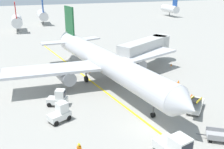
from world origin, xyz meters
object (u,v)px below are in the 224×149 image
object	(u,v)px
jet_bridge	(148,46)
baggage_tug_by_cargo_door	(58,99)
safety_cone_nose_left	(171,65)
baggage_cart_loaded	(222,136)
belt_loader_forward_hold	(160,87)
belt_loader_aft_hold	(195,105)
safety_cone_wingtip_right	(178,82)
baggage_tug_near_wing	(60,113)
safety_cone_nose_right	(192,95)
safety_cone_wingtip_left	(90,71)
airliner	(103,61)
pushback_tug	(176,147)

from	to	relation	value
jet_bridge	baggage_tug_by_cargo_door	bearing A→B (deg)	-148.52
safety_cone_nose_left	baggage_cart_loaded	bearing A→B (deg)	-109.87
belt_loader_forward_hold	belt_loader_aft_hold	size ratio (longest dim) A/B	1.10
baggage_cart_loaded	safety_cone_wingtip_right	bearing A→B (deg)	72.49
baggage_tug_near_wing	safety_cone_nose_right	bearing A→B (deg)	1.38
baggage_tug_by_cargo_door	safety_cone_wingtip_left	xyz separation A→B (m)	(6.73, 10.55, -0.71)
safety_cone_nose_left	belt_loader_aft_hold	bearing A→B (deg)	-112.38
jet_bridge	baggage_tug_near_wing	world-z (taller)	jet_bridge
airliner	safety_cone_wingtip_right	size ratio (longest dim) A/B	80.07
baggage_tug_by_cargo_door	safety_cone_nose_right	world-z (taller)	baggage_tug_by_cargo_door
jet_bridge	pushback_tug	distance (m)	26.07
airliner	pushback_tug	distance (m)	18.95
pushback_tug	belt_loader_forward_hold	world-z (taller)	belt_loader_forward_hold
airliner	baggage_cart_loaded	distance (m)	19.36
belt_loader_aft_hold	safety_cone_nose_right	size ratio (longest dim) A/B	10.06
belt_loader_forward_hold	baggage_cart_loaded	world-z (taller)	belt_loader_forward_hold
airliner	safety_cone_wingtip_right	world-z (taller)	airliner
baggage_tug_by_cargo_door	baggage_cart_loaded	world-z (taller)	baggage_tug_by_cargo_door
belt_loader_aft_hold	safety_cone_nose_right	world-z (taller)	belt_loader_aft_hold
baggage_cart_loaded	pushback_tug	bearing A→B (deg)	-173.43
safety_cone_wingtip_left	safety_cone_nose_left	bearing A→B (deg)	-5.84
pushback_tug	safety_cone_wingtip_left	bearing A→B (deg)	93.18
pushback_tug	safety_cone_nose_left	xyz separation A→B (m)	(13.42, 22.43, -0.77)
airliner	safety_cone_nose_left	distance (m)	14.77
baggage_tug_by_cargo_door	belt_loader_aft_hold	world-z (taller)	belt_loader_aft_hold
pushback_tug	belt_loader_aft_hold	bearing A→B (deg)	43.93
pushback_tug	baggage_cart_loaded	xyz separation A→B (m)	(5.54, 0.64, -0.53)
airliner	baggage_tug_by_cargo_door	distance (m)	9.59
baggage_tug_by_cargo_door	safety_cone_wingtip_right	bearing A→B (deg)	4.78
pushback_tug	safety_cone_wingtip_right	xyz separation A→B (m)	(10.04, 14.91, -0.77)
pushback_tug	baggage_cart_loaded	world-z (taller)	pushback_tug
airliner	safety_cone_nose_left	size ratio (longest dim) A/B	80.07
jet_bridge	baggage_cart_loaded	world-z (taller)	jet_bridge
safety_cone_nose_right	airliner	bearing A→B (deg)	137.13
safety_cone_wingtip_right	belt_loader_forward_hold	bearing A→B (deg)	-153.41
baggage_cart_loaded	belt_loader_aft_hold	bearing A→B (deg)	77.05
baggage_tug_by_cargo_door	belt_loader_forward_hold	world-z (taller)	belt_loader_forward_hold
baggage_tug_by_cargo_door	safety_cone_nose_left	distance (m)	23.31
jet_bridge	baggage_tug_near_wing	size ratio (longest dim) A/B	4.52
airliner	pushback_tug	world-z (taller)	airliner
belt_loader_aft_hold	safety_cone_nose_left	bearing A→B (deg)	67.62
pushback_tug	safety_cone_nose_left	world-z (taller)	pushback_tug
baggage_tug_near_wing	safety_cone_wingtip_left	xyz separation A→B (m)	(7.09, 14.34, -0.71)
belt_loader_forward_hold	baggage_cart_loaded	bearing A→B (deg)	-90.84
baggage_cart_loaded	safety_cone_wingtip_right	distance (m)	14.96
baggage_cart_loaded	safety_cone_wingtip_left	xyz separation A→B (m)	(-6.87, 23.30, -0.25)
safety_cone_nose_left	belt_loader_forward_hold	bearing A→B (deg)	-128.47
safety_cone_wingtip_left	safety_cone_wingtip_right	world-z (taller)	same
baggage_tug_by_cargo_door	safety_cone_wingtip_right	xyz separation A→B (m)	(18.10, 1.51, -0.71)
airliner	belt_loader_aft_hold	xyz separation A→B (m)	(7.46, -12.11, -2.64)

